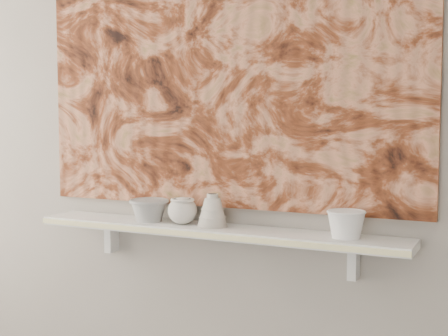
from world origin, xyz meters
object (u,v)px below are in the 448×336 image
Objects in this scene: shelf at (214,231)px; bell_vessel at (213,210)px; painting at (223,56)px; cup_cream at (183,211)px; bowl_grey at (149,210)px; bowl_white at (346,224)px.

bell_vessel is at bearing 180.00° from shelf.
painting reaches higher than shelf.
painting is at bearing 86.83° from bell_vessel.
cup_cream is (-0.13, 0.00, 0.06)m from shelf.
shelf is 0.63m from painting.
bowl_grey is 1.26× the size of bell_vessel.
cup_cream is at bearing 180.00° from bowl_white.
bowl_white is (0.75, 0.00, 0.00)m from bowl_grey.
bell_vessel is at bearing 0.00° from cup_cream.
bowl_grey reaches higher than shelf.
bowl_grey is 1.19× the size of bowl_white.
bowl_white is at bearing 0.00° from cup_cream.
bell_vessel is (-0.00, 0.00, 0.07)m from shelf.
bowl_white is at bearing 0.00° from bell_vessel.
cup_cream reaches higher than shelf.
bell_vessel is at bearing -93.17° from painting.
bell_vessel reaches higher than shelf.
bowl_white reaches higher than bowl_grey.
painting is 12.67× the size of bell_vessel.
shelf is 0.48m from bowl_white.
painting is at bearing 170.46° from bowl_white.
painting is at bearing 32.37° from cup_cream.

